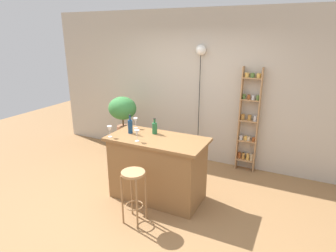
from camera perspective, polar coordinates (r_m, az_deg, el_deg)
ground at (r=4.29m, az=-3.98°, el=-15.65°), size 12.00×12.00×0.00m
back_wall at (r=5.44m, az=6.07°, el=7.53°), size 6.40×0.10×2.80m
kitchen_counter at (r=4.28m, az=-2.09°, el=-8.33°), size 1.43×0.71×0.95m
bar_stool at (r=3.76m, az=-6.84°, el=-11.68°), size 0.30×0.30×0.72m
spice_shelf at (r=5.17m, az=15.72°, el=1.01°), size 0.33×0.13×1.85m
plant_stool at (r=5.76m, az=-8.65°, el=-4.30°), size 0.33×0.33×0.43m
potted_plant at (r=5.52m, az=-9.01°, el=2.98°), size 0.54×0.49×0.81m
bottle_vinegar at (r=4.25m, az=-2.67°, el=-0.37°), size 0.08×0.08×0.24m
bottle_olive_oil at (r=4.30m, az=-7.51°, el=-0.04°), size 0.07×0.07×0.29m
wine_glass_left at (r=4.52m, az=-6.46°, el=1.03°), size 0.07×0.07×0.16m
wine_glass_center at (r=4.19m, az=-11.53°, el=-0.61°), size 0.07×0.07×0.16m
wine_glass_right at (r=3.96m, az=-6.21°, el=-1.42°), size 0.07×0.07×0.16m
pendant_globe_light at (r=5.24m, az=6.53°, el=14.24°), size 0.18×0.18×2.19m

